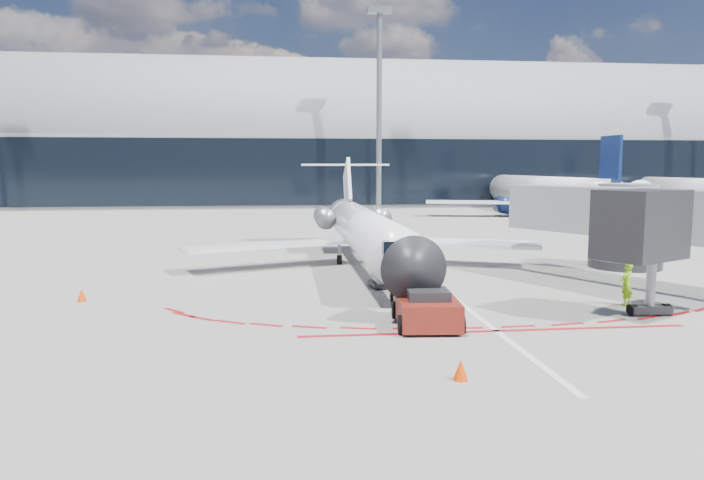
{
  "coord_description": "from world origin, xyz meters",
  "views": [
    {
      "loc": [
        -7.45,
        -32.34,
        5.77
      ],
      "look_at": [
        -4.15,
        -2.85,
        2.28
      ],
      "focal_mm": 32.0,
      "sensor_mm": 36.0,
      "label": 1
    }
  ],
  "objects": [
    {
      "name": "pushback_tug",
      "position": [
        -2.28,
        -10.48,
        0.62
      ],
      "size": [
        2.53,
        5.43,
        1.39
      ],
      "rotation": [
        0.0,
        0.0,
        -0.08
      ],
      "color": "#62170E",
      "rests_on": "ground"
    },
    {
      "name": "terminal_building",
      "position": [
        0.0,
        64.97,
        8.52
      ],
      "size": [
        150.0,
        24.15,
        24.0
      ],
      "color": "gray",
      "rests_on": "ground"
    },
    {
      "name": "apron_centerline",
      "position": [
        0.0,
        2.0,
        0.01
      ],
      "size": [
        0.25,
        40.0,
        0.01
      ],
      "primitive_type": "cube",
      "color": "silver",
      "rests_on": "ground"
    },
    {
      "name": "bg_airliner_1",
      "position": [
        23.24,
        38.01,
        5.39
      ],
      "size": [
        33.33,
        35.29,
        10.78
      ],
      "primitive_type": null,
      "color": "white",
      "rests_on": "ground"
    },
    {
      "name": "light_mast_centre",
      "position": [
        5.0,
        48.0,
        12.5
      ],
      "size": [
        0.7,
        0.7,
        25.0
      ],
      "primitive_type": "cylinder",
      "color": "gray",
      "rests_on": "ground"
    },
    {
      "name": "apron_stop_bar",
      "position": [
        0.0,
        -11.5,
        0.01
      ],
      "size": [
        14.0,
        0.25,
        0.01
      ],
      "primitive_type": "cube",
      "color": "maroon",
      "rests_on": "ground"
    },
    {
      "name": "safety_cone_left",
      "position": [
        -16.06,
        -4.78,
        0.28
      ],
      "size": [
        0.4,
        0.4,
        0.56
      ],
      "primitive_type": "cone",
      "color": "#E03A04",
      "rests_on": "ground"
    },
    {
      "name": "safety_cone_right",
      "position": [
        -2.69,
        -16.32,
        0.29
      ],
      "size": [
        0.41,
        0.41,
        0.57
      ],
      "primitive_type": "cone",
      "color": "#E03A04",
      "rests_on": "ground"
    },
    {
      "name": "ground",
      "position": [
        0.0,
        0.0,
        0.0
      ],
      "size": [
        260.0,
        260.0,
        0.0
      ],
      "primitive_type": "plane",
      "color": "slate",
      "rests_on": "ground"
    },
    {
      "name": "uld_container",
      "position": [
        -2.35,
        -3.03,
        0.84
      ],
      "size": [
        1.9,
        1.65,
        1.69
      ],
      "rotation": [
        0.0,
        0.0,
        0.07
      ],
      "color": "black",
      "rests_on": "ground"
    },
    {
      "name": "jet_bridge",
      "position": [
        9.79,
        -3.01,
        3.01
      ],
      "size": [
        10.03,
        15.2,
        4.9
      ],
      "color": "gray",
      "rests_on": "ground"
    },
    {
      "name": "ramp_worker",
      "position": [
        6.75,
        -8.13,
        0.91
      ],
      "size": [
        0.79,
        0.73,
        1.82
      ],
      "primitive_type": "imported",
      "rotation": [
        0.0,
        0.0,
        3.72
      ],
      "color": "#94E418",
      "rests_on": "ground"
    },
    {
      "name": "regional_jet",
      "position": [
        -2.77,
        2.94,
        2.14
      ],
      "size": [
        20.76,
        25.59,
        6.41
      ],
      "color": "white",
      "rests_on": "ground"
    },
    {
      "name": "bg_airliner_2",
      "position": [
        44.97,
        41.19,
        5.02
      ],
      "size": [
        31.05,
        32.87,
        10.04
      ],
      "primitive_type": null,
      "color": "white",
      "rests_on": "ground"
    }
  ]
}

